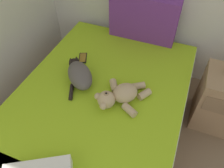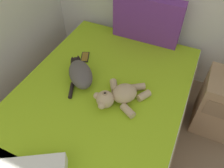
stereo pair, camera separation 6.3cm
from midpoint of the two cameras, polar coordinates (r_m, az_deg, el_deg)
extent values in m
cube|color=#9E7A56|center=(2.09, -4.02, -9.52)|extent=(1.42, 2.03, 0.29)
cube|color=white|center=(1.89, -4.40, -5.42)|extent=(1.38, 1.97, 0.19)
cube|color=#9EC61E|center=(1.85, -3.80, -2.00)|extent=(1.36, 1.83, 0.02)
cube|color=#72338C|center=(2.30, 7.33, 16.57)|extent=(0.69, 0.14, 0.46)
ellipsoid|color=#59514C|center=(1.88, -9.35, 2.26)|extent=(0.37, 0.38, 0.15)
sphere|color=black|center=(2.04, -10.71, 5.23)|extent=(0.10, 0.10, 0.10)
cone|color=black|center=(2.00, -11.70, 6.25)|extent=(0.04, 0.04, 0.04)
cone|color=black|center=(2.00, -10.18, 6.67)|extent=(0.04, 0.04, 0.04)
cylinder|color=black|center=(1.84, -11.57, -2.04)|extent=(0.09, 0.16, 0.03)
ellipsoid|color=black|center=(1.99, -8.85, 3.22)|extent=(0.11, 0.11, 0.04)
ellipsoid|color=tan|center=(1.73, 2.37, -2.35)|extent=(0.26, 0.26, 0.14)
sphere|color=tan|center=(1.68, -2.57, -4.11)|extent=(0.14, 0.14, 0.14)
sphere|color=#9E7F58|center=(1.65, -2.62, -3.07)|extent=(0.06, 0.06, 0.06)
sphere|color=black|center=(1.63, -2.65, -2.54)|extent=(0.02, 0.02, 0.02)
sphere|color=tan|center=(1.64, -3.43, -5.81)|extent=(0.06, 0.06, 0.06)
sphere|color=tan|center=(1.70, -4.79, -3.25)|extent=(0.06, 0.06, 0.06)
cylinder|color=tan|center=(1.67, 3.51, -6.83)|extent=(0.13, 0.11, 0.06)
cylinder|color=tan|center=(1.78, 7.44, -2.71)|extent=(0.11, 0.13, 0.06)
cylinder|color=tan|center=(1.83, -0.47, -0.51)|extent=(0.11, 0.13, 0.06)
cylinder|color=tan|center=(1.84, 5.88, -0.56)|extent=(0.13, 0.11, 0.06)
cube|color=black|center=(2.16, -8.48, 6.74)|extent=(0.12, 0.16, 0.01)
cube|color=olive|center=(2.15, -8.50, 6.85)|extent=(0.10, 0.14, 0.00)
cube|color=#9E7A56|center=(2.26, 26.24, -4.06)|extent=(0.45, 0.40, 0.60)
camera|label=1|loc=(0.03, -90.99, -1.06)|focal=34.95mm
camera|label=2|loc=(0.03, 89.01, 1.06)|focal=34.95mm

